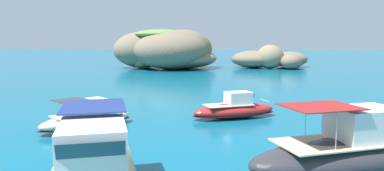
{
  "coord_description": "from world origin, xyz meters",
  "views": [
    {
      "loc": [
        4.96,
        -13.9,
        5.96
      ],
      "look_at": [
        1.83,
        18.54,
        1.82
      ],
      "focal_mm": 34.18,
      "sensor_mm": 36.0,
      "label": 1
    }
  ],
  "objects_px": {
    "islet_small": "(271,59)",
    "motorboat_charcoal": "(354,153)",
    "islet_large": "(167,51)",
    "motorboat_red": "(235,109)",
    "motorboat_cream": "(87,118)"
  },
  "relations": [
    {
      "from": "islet_small",
      "to": "motorboat_cream",
      "type": "bearing_deg",
      "value": -108.75
    },
    {
      "from": "islet_large",
      "to": "motorboat_red",
      "type": "bearing_deg",
      "value": -74.42
    },
    {
      "from": "motorboat_charcoal",
      "to": "islet_large",
      "type": "bearing_deg",
      "value": 107.23
    },
    {
      "from": "islet_large",
      "to": "motorboat_cream",
      "type": "distance_m",
      "value": 50.41
    },
    {
      "from": "islet_large",
      "to": "motorboat_charcoal",
      "type": "height_order",
      "value": "islet_large"
    },
    {
      "from": "motorboat_red",
      "to": "motorboat_charcoal",
      "type": "bearing_deg",
      "value": -66.4
    },
    {
      "from": "islet_large",
      "to": "islet_small",
      "type": "relative_size",
      "value": 1.52
    },
    {
      "from": "motorboat_cream",
      "to": "motorboat_red",
      "type": "distance_m",
      "value": 10.79
    },
    {
      "from": "islet_small",
      "to": "motorboat_red",
      "type": "xyz_separation_m",
      "value": [
        -8.46,
        -49.95,
        -1.21
      ]
    },
    {
      "from": "islet_small",
      "to": "motorboat_charcoal",
      "type": "bearing_deg",
      "value": -93.26
    },
    {
      "from": "islet_large",
      "to": "motorboat_red",
      "type": "height_order",
      "value": "islet_large"
    },
    {
      "from": "motorboat_cream",
      "to": "motorboat_charcoal",
      "type": "xyz_separation_m",
      "value": [
        14.9,
        -7.15,
        0.34
      ]
    },
    {
      "from": "islet_small",
      "to": "islet_large",
      "type": "bearing_deg",
      "value": -169.54
    },
    {
      "from": "islet_large",
      "to": "motorboat_red",
      "type": "relative_size",
      "value": 3.72
    },
    {
      "from": "islet_large",
      "to": "motorboat_cream",
      "type": "height_order",
      "value": "islet_large"
    }
  ]
}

